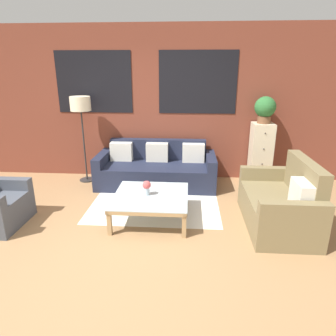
{
  "coord_description": "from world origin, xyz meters",
  "views": [
    {
      "loc": [
        0.8,
        -3.21,
        2.04
      ],
      "look_at": [
        0.49,
        1.25,
        0.55
      ],
      "focal_mm": 32.0,
      "sensor_mm": 36.0,
      "label": 1
    }
  ],
  "objects_px": {
    "flower_vase": "(147,187)",
    "drawer_cabinet": "(260,154)",
    "coffee_table": "(151,198)",
    "floor_lamp": "(81,109)",
    "potted_plant": "(265,109)",
    "couch_dark": "(156,169)",
    "settee_vintage": "(281,204)"
  },
  "relations": [
    {
      "from": "settee_vintage",
      "to": "coffee_table",
      "type": "distance_m",
      "value": 1.77
    },
    {
      "from": "flower_vase",
      "to": "potted_plant",
      "type": "bearing_deg",
      "value": 39.48
    },
    {
      "from": "coffee_table",
      "to": "floor_lamp",
      "type": "distance_m",
      "value": 2.28
    },
    {
      "from": "settee_vintage",
      "to": "coffee_table",
      "type": "height_order",
      "value": "settee_vintage"
    },
    {
      "from": "floor_lamp",
      "to": "flower_vase",
      "type": "relative_size",
      "value": 7.64
    },
    {
      "from": "coffee_table",
      "to": "settee_vintage",
      "type": "bearing_deg",
      "value": -2.13
    },
    {
      "from": "coffee_table",
      "to": "flower_vase",
      "type": "xyz_separation_m",
      "value": [
        -0.06,
        0.01,
        0.17
      ]
    },
    {
      "from": "settee_vintage",
      "to": "coffee_table",
      "type": "xyz_separation_m",
      "value": [
        -1.77,
        0.07,
        0.0
      ]
    },
    {
      "from": "couch_dark",
      "to": "flower_vase",
      "type": "distance_m",
      "value": 1.35
    },
    {
      "from": "settee_vintage",
      "to": "potted_plant",
      "type": "distance_m",
      "value": 1.95
    },
    {
      "from": "floor_lamp",
      "to": "drawer_cabinet",
      "type": "relative_size",
      "value": 1.41
    },
    {
      "from": "potted_plant",
      "to": "coffee_table",
      "type": "bearing_deg",
      "value": -139.5
    },
    {
      "from": "coffee_table",
      "to": "potted_plant",
      "type": "distance_m",
      "value": 2.63
    },
    {
      "from": "drawer_cabinet",
      "to": "floor_lamp",
      "type": "bearing_deg",
      "value": -177.96
    },
    {
      "from": "settee_vintage",
      "to": "flower_vase",
      "type": "xyz_separation_m",
      "value": [
        -1.82,
        0.07,
        0.17
      ]
    },
    {
      "from": "coffee_table",
      "to": "potted_plant",
      "type": "xyz_separation_m",
      "value": [
        1.83,
        1.56,
        1.06
      ]
    },
    {
      "from": "settee_vintage",
      "to": "coffee_table",
      "type": "bearing_deg",
      "value": 177.87
    },
    {
      "from": "potted_plant",
      "to": "flower_vase",
      "type": "relative_size",
      "value": 2.27
    },
    {
      "from": "settee_vintage",
      "to": "couch_dark",
      "type": "bearing_deg",
      "value": 142.4
    },
    {
      "from": "couch_dark",
      "to": "coffee_table",
      "type": "xyz_separation_m",
      "value": [
        0.06,
        -1.35,
        0.03
      ]
    },
    {
      "from": "coffee_table",
      "to": "flower_vase",
      "type": "relative_size",
      "value": 4.99
    },
    {
      "from": "coffee_table",
      "to": "floor_lamp",
      "type": "xyz_separation_m",
      "value": [
        -1.42,
        1.45,
        1.05
      ]
    },
    {
      "from": "settee_vintage",
      "to": "flower_vase",
      "type": "relative_size",
      "value": 6.82
    },
    {
      "from": "potted_plant",
      "to": "flower_vase",
      "type": "bearing_deg",
      "value": -140.52
    },
    {
      "from": "potted_plant",
      "to": "flower_vase",
      "type": "xyz_separation_m",
      "value": [
        -1.89,
        -1.55,
        -0.9
      ]
    },
    {
      "from": "drawer_cabinet",
      "to": "coffee_table",
      "type": "bearing_deg",
      "value": -139.5
    },
    {
      "from": "settee_vintage",
      "to": "drawer_cabinet",
      "type": "relative_size",
      "value": 1.25
    },
    {
      "from": "potted_plant",
      "to": "drawer_cabinet",
      "type": "bearing_deg",
      "value": -90.0
    },
    {
      "from": "drawer_cabinet",
      "to": "couch_dark",
      "type": "bearing_deg",
      "value": -173.48
    },
    {
      "from": "flower_vase",
      "to": "drawer_cabinet",
      "type": "bearing_deg",
      "value": 39.48
    },
    {
      "from": "coffee_table",
      "to": "drawer_cabinet",
      "type": "relative_size",
      "value": 0.92
    },
    {
      "from": "couch_dark",
      "to": "coffee_table",
      "type": "distance_m",
      "value": 1.35
    }
  ]
}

